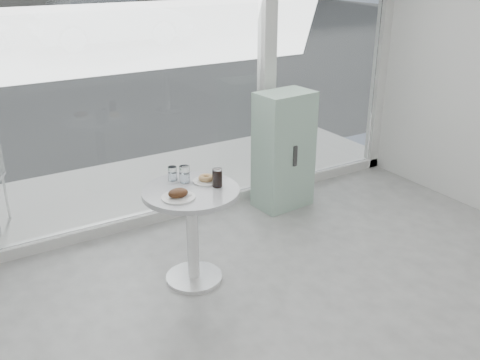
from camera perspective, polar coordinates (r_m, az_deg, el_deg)
storefront at (r=4.87m, az=-5.41°, el=15.21°), size 5.00×0.14×3.00m
main_table at (r=4.01m, az=-5.16°, el=-3.87°), size 0.72×0.72×0.77m
patio_deck at (r=6.00m, az=-8.86°, el=-0.27°), size 5.60×1.60×0.05m
mint_cabinet at (r=5.27m, az=4.68°, el=3.16°), size 0.56×0.40×1.17m
car_silver at (r=15.94m, az=-13.58°, el=16.29°), size 4.38×1.60×1.44m
plate_fritter at (r=3.78m, az=-6.57°, el=-1.54°), size 0.24×0.24×0.07m
plate_donut at (r=4.03m, az=-3.63°, el=0.07°), size 0.20×0.20×0.05m
water_tumbler_a at (r=4.08m, az=-7.22°, el=0.61°), size 0.07×0.07×0.11m
water_tumbler_b at (r=4.03m, az=-5.93°, el=0.52°), size 0.08×0.08×0.13m
cola_glass at (r=3.93m, az=-2.44°, el=0.21°), size 0.07×0.07×0.14m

